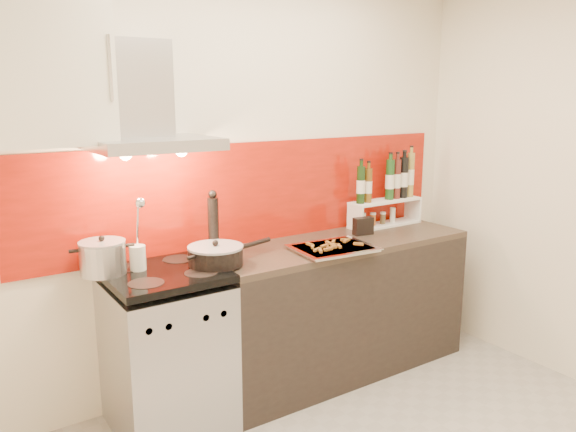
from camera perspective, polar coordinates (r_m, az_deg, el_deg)
back_wall at (r=3.55m, az=-4.05°, el=3.65°), size 3.40×0.02×2.60m
backsplash at (r=3.58m, az=-3.24°, el=2.43°), size 3.00×0.02×0.64m
range_stove at (r=3.25m, az=-12.11°, el=-13.35°), size 0.60×0.60×0.91m
counter at (r=3.80m, az=5.07°, el=-9.06°), size 1.80×0.60×0.90m
range_hood at (r=3.07m, az=-14.22°, el=10.27°), size 0.62×0.50×0.61m
upper_cabinet at (r=2.92m, az=-24.84°, el=13.54°), size 0.70×0.35×0.72m
stock_pot at (r=3.08m, az=-18.29°, el=-4.02°), size 0.24×0.24×0.21m
saute_pan at (r=3.12m, az=-7.27°, el=-3.95°), size 0.58×0.31×0.14m
utensil_jar at (r=3.08m, az=-14.99°, el=-3.34°), size 0.09×0.13×0.41m
pepper_mill at (r=3.25m, az=-7.59°, el=-0.94°), size 0.06×0.06×0.40m
step_shelf at (r=4.10m, az=10.13°, el=2.24°), size 0.59×0.16×0.51m
caddy_box at (r=3.82m, az=7.64°, el=-1.02°), size 0.14×0.08×0.12m
baking_tray at (r=3.43m, az=4.59°, el=-3.24°), size 0.51×0.41×0.03m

